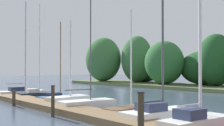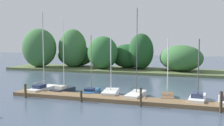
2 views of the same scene
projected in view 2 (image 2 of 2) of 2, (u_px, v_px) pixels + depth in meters
name	position (u px, v px, depth m)	size (l,w,h in m)	color
dock_pier	(146.00, 101.00, 22.59)	(25.45, 1.80, 0.35)	brown
far_shore	(122.00, 55.00, 44.59)	(56.41, 8.06, 7.27)	#56663D
sailboat_0	(43.00, 88.00, 27.47)	(1.52, 4.11, 8.15)	white
sailboat_1	(63.00, 89.00, 27.13)	(1.67, 3.04, 7.59)	#232833
sailboat_2	(91.00, 91.00, 26.51)	(1.48, 3.32, 5.81)	#285684
sailboat_3	(111.00, 93.00, 25.44)	(1.69, 3.19, 5.58)	white
sailboat_4	(136.00, 95.00, 24.50)	(1.44, 3.62, 8.23)	white
sailboat_5	(167.00, 96.00, 24.36)	(1.44, 3.19, 5.52)	brown
sailboat_6	(197.00, 98.00, 22.94)	(1.48, 3.95, 5.46)	white
mooring_piling_0	(25.00, 91.00, 24.70)	(0.26, 0.26, 1.27)	#4C3D28
mooring_piling_1	(81.00, 96.00, 23.02)	(0.24, 0.24, 1.01)	#3D3323
mooring_piling_2	(141.00, 97.00, 21.41)	(0.20, 0.20, 1.55)	#3D3323
mooring_piling_3	(221.00, 102.00, 19.68)	(0.25, 0.25, 1.60)	#3D3323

